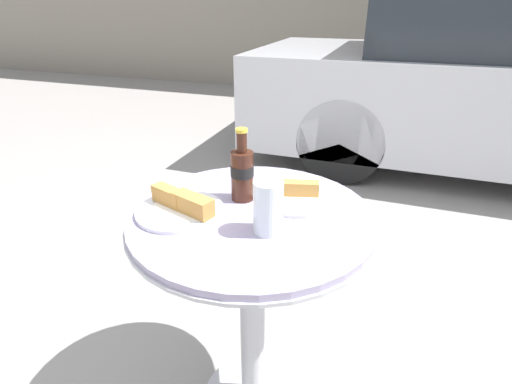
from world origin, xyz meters
TOP-DOWN VIEW (x-y plane):
  - bistro_table at (0.00, 0.00)m, footprint 0.71×0.71m
  - cola_bottle_left at (-0.06, 0.07)m, footprint 0.07×0.07m
  - drinking_glass at (0.07, -0.08)m, footprint 0.08×0.08m
  - lunch_plate_near at (-0.19, -0.06)m, footprint 0.25×0.25m
  - lunch_plate_far at (0.10, 0.13)m, footprint 0.25×0.25m

SIDE VIEW (x-z plane):
  - bistro_table at x=0.00m, z-range 0.21..0.98m
  - lunch_plate_far at x=0.10m, z-range 0.76..0.81m
  - lunch_plate_near at x=-0.19m, z-range 0.76..0.83m
  - drinking_glass at x=0.07m, z-range 0.77..0.91m
  - cola_bottle_left at x=-0.06m, z-range 0.75..0.97m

